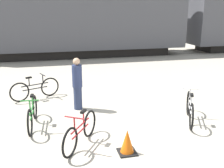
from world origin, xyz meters
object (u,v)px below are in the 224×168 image
object	(u,v)px
freight_train	(83,12)
bicycle_black	(35,89)
bicycle_silver	(190,109)
person_in_navy	(77,84)
traffic_cone	(127,142)
bicycle_maroon	(81,132)
bicycle_green	(32,114)

from	to	relation	value
freight_train	bicycle_black	world-z (taller)	freight_train
bicycle_silver	person_in_navy	distance (m)	3.43
traffic_cone	bicycle_silver	bearing A→B (deg)	29.10
bicycle_maroon	bicycle_black	distance (m)	3.84
bicycle_maroon	bicycle_silver	size ratio (longest dim) A/B	0.89
bicycle_maroon	person_in_navy	bearing A→B (deg)	85.41
person_in_navy	traffic_cone	world-z (taller)	person_in_navy
bicycle_maroon	person_in_navy	world-z (taller)	person_in_navy
bicycle_green	bicycle_maroon	xyz separation A→B (m)	(1.13, -1.32, -0.01)
freight_train	traffic_cone	bearing A→B (deg)	-92.96
bicycle_green	bicycle_maroon	bearing A→B (deg)	-49.39
bicycle_green	traffic_cone	bearing A→B (deg)	-41.89
person_in_navy	traffic_cone	size ratio (longest dim) A/B	2.98
freight_train	bicycle_silver	bearing A→B (deg)	-82.18
person_in_navy	bicycle_black	bearing A→B (deg)	39.64
person_in_navy	traffic_cone	bearing A→B (deg)	-171.30
bicycle_maroon	person_in_navy	xyz separation A→B (m)	(0.19, 2.34, 0.47)
freight_train	bicycle_black	distance (m)	9.01
bicycle_maroon	traffic_cone	world-z (taller)	bicycle_maroon
bicycle_green	bicycle_silver	size ratio (longest dim) A/B	1.09
traffic_cone	bicycle_black	bearing A→B (deg)	116.74
freight_train	traffic_cone	size ratio (longest dim) A/B	76.79
freight_train	bicycle_black	xyz separation A→B (m)	(-2.77, -8.21, -2.49)
freight_train	bicycle_green	bearing A→B (deg)	-104.53
bicycle_maroon	bicycle_silver	distance (m)	3.21
bicycle_silver	bicycle_black	bearing A→B (deg)	145.13
person_in_navy	freight_train	bearing A→B (deg)	-14.58
bicycle_green	bicycle_silver	world-z (taller)	bicycle_silver
bicycle_silver	person_in_navy	world-z (taller)	person_in_navy
bicycle_green	bicycle_maroon	world-z (taller)	bicycle_green
bicycle_green	bicycle_maroon	distance (m)	1.74
bicycle_green	bicycle_silver	xyz separation A→B (m)	(4.27, -0.66, 0.01)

